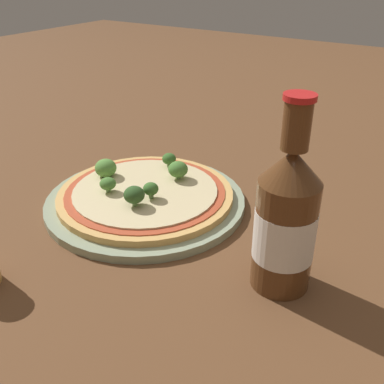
% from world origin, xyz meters
% --- Properties ---
extents(ground_plane, '(3.00, 3.00, 0.00)m').
position_xyz_m(ground_plane, '(0.00, 0.00, 0.00)').
color(ground_plane, brown).
extents(plate, '(0.30, 0.30, 0.01)m').
position_xyz_m(plate, '(0.00, -0.02, 0.01)').
color(plate, '#93A384').
rests_on(plate, ground_plane).
extents(pizza, '(0.26, 0.26, 0.01)m').
position_xyz_m(pizza, '(0.00, -0.02, 0.02)').
color(pizza, tan).
rests_on(pizza, plate).
extents(broccoli_floret_0, '(0.03, 0.03, 0.03)m').
position_xyz_m(broccoli_floret_0, '(-0.08, -0.01, 0.04)').
color(broccoli_floret_0, '#6B8E51').
rests_on(broccoli_floret_0, pizza).
extents(broccoli_floret_1, '(0.02, 0.02, 0.02)m').
position_xyz_m(broccoli_floret_1, '(0.02, -0.03, 0.04)').
color(broccoli_floret_1, '#6B8E51').
rests_on(broccoli_floret_1, pizza).
extents(broccoli_floret_2, '(0.02, 0.02, 0.02)m').
position_xyz_m(broccoli_floret_2, '(-0.02, 0.07, 0.04)').
color(broccoli_floret_2, '#6B8E51').
rests_on(broccoli_floret_2, pizza).
extents(broccoli_floret_3, '(0.03, 0.03, 0.03)m').
position_xyz_m(broccoli_floret_3, '(0.02, -0.06, 0.04)').
color(broccoli_floret_3, '#6B8E51').
rests_on(broccoli_floret_3, pizza).
extents(broccoli_floret_4, '(0.02, 0.02, 0.02)m').
position_xyz_m(broccoli_floret_4, '(-0.04, -0.05, 0.04)').
color(broccoli_floret_4, '#6B8E51').
rests_on(broccoli_floret_4, pizza).
extents(broccoli_floret_5, '(0.03, 0.03, 0.03)m').
position_xyz_m(broccoli_floret_5, '(0.02, 0.04, 0.04)').
color(broccoli_floret_5, '#6B8E51').
rests_on(broccoli_floret_5, pizza).
extents(beer_bottle, '(0.07, 0.07, 0.22)m').
position_xyz_m(beer_bottle, '(0.24, -0.07, 0.08)').
color(beer_bottle, '#563319').
rests_on(beer_bottle, ground_plane).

